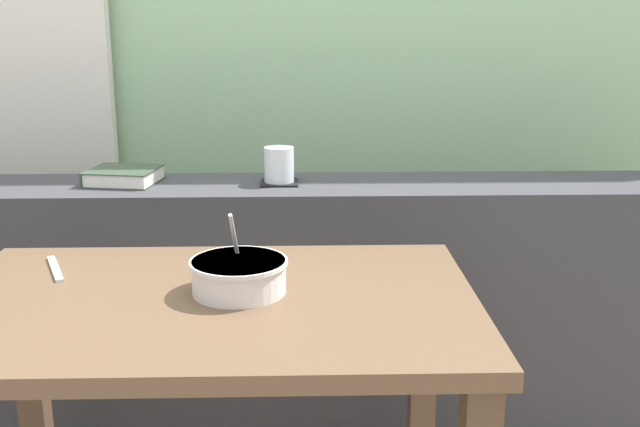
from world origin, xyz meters
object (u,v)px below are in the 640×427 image
closed_book (123,176)px  fork_utensil (55,269)px  breakfast_table (213,355)px  juice_glass (279,165)px  soup_bowl (239,276)px  coaster_square (279,183)px

closed_book → fork_utensil: (-0.05, -0.47, -0.10)m
breakfast_table → fork_utensil: (-0.35, 0.17, 0.12)m
closed_book → fork_utensil: 0.49m
juice_glass → soup_bowl: bearing=-96.3°
soup_bowl → breakfast_table: bearing=-152.3°
coaster_square → juice_glass: 0.05m
coaster_square → soup_bowl: bearing=-96.3°
coaster_square → breakfast_table: bearing=-100.7°
fork_utensil → coaster_square: bearing=21.3°
juice_glass → fork_utensil: (-0.47, -0.46, -0.13)m
juice_glass → breakfast_table: bearing=-100.7°
breakfast_table → soup_bowl: (0.05, 0.03, 0.16)m
breakfast_table → closed_book: (-0.30, 0.64, 0.22)m
closed_book → soup_bowl: 0.71m
coaster_square → soup_bowl: soup_bowl is taller
closed_book → soup_bowl: size_ratio=1.05×
breakfast_table → soup_bowl: bearing=27.7°
soup_bowl → fork_utensil: bearing=160.3°
coaster_square → fork_utensil: bearing=-135.7°
breakfast_table → juice_glass: juice_glass is taller
soup_bowl → closed_book: bearing=119.9°
coaster_square → juice_glass: (0.00, 0.00, 0.05)m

